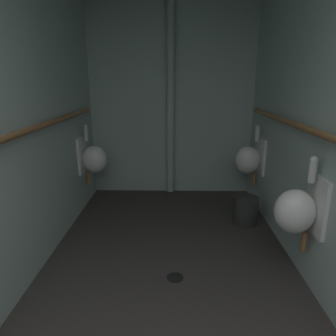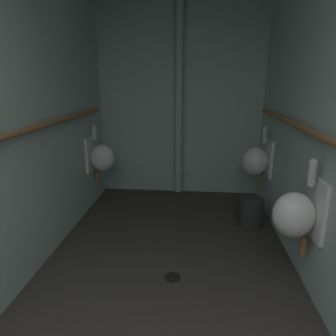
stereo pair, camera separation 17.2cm
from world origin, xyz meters
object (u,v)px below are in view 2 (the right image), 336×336
(standpipe_back_wall, at_px, (179,100))
(floor_drain, at_px, (172,277))
(urinal_right_mid, at_px, (297,214))
(urinal_left_mid, at_px, (101,157))
(waste_bin, at_px, (251,212))
(urinal_right_far, at_px, (257,161))

(standpipe_back_wall, height_order, floor_drain, standpipe_back_wall)
(urinal_right_mid, bearing_deg, urinal_left_mid, 141.96)
(urinal_right_mid, relative_size, waste_bin, 2.47)
(waste_bin, bearing_deg, floor_drain, -127.91)
(urinal_right_mid, xyz_separation_m, standpipe_back_wall, (-0.97, 2.01, 0.67))
(urinal_right_far, relative_size, floor_drain, 5.39)
(urinal_left_mid, distance_m, floor_drain, 1.87)
(urinal_left_mid, bearing_deg, standpipe_back_wall, 28.38)
(urinal_left_mid, bearing_deg, urinal_right_mid, -38.04)
(urinal_right_mid, distance_m, waste_bin, 1.19)
(floor_drain, xyz_separation_m, waste_bin, (0.80, 1.03, 0.15))
(urinal_left_mid, xyz_separation_m, urinal_right_far, (1.91, -0.00, 0.00))
(urinal_right_far, bearing_deg, standpipe_back_wall, 152.05)
(urinal_right_mid, distance_m, standpipe_back_wall, 2.33)
(urinal_left_mid, bearing_deg, floor_drain, -55.09)
(urinal_right_mid, height_order, floor_drain, urinal_right_mid)
(urinal_right_mid, bearing_deg, floor_drain, 176.58)
(urinal_right_far, xyz_separation_m, waste_bin, (-0.11, -0.41, -0.49))
(standpipe_back_wall, height_order, waste_bin, standpipe_back_wall)
(urinal_right_mid, height_order, waste_bin, urinal_right_mid)
(floor_drain, bearing_deg, standpipe_back_wall, 91.85)
(floor_drain, bearing_deg, urinal_right_mid, -3.42)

